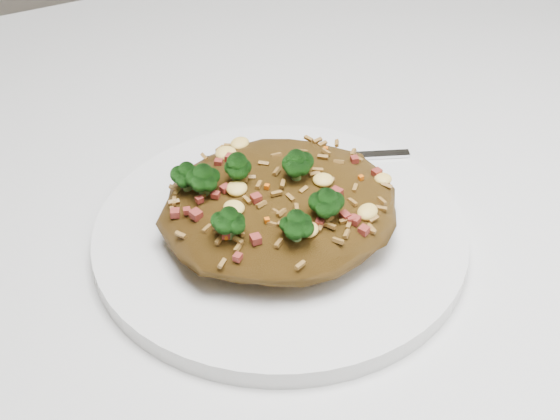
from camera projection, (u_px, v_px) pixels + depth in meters
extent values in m
cube|color=silver|center=(348.00, 177.00, 0.65)|extent=(1.20, 0.80, 0.04)
cylinder|color=olive|center=(508.00, 161.00, 1.31)|extent=(0.06, 0.06, 0.71)
cylinder|color=white|center=(280.00, 234.00, 0.55)|extent=(0.26, 0.26, 0.01)
ellipsoid|color=brown|center=(280.00, 206.00, 0.54)|extent=(0.17, 0.15, 0.04)
ellipsoid|color=#0A3306|center=(237.00, 167.00, 0.52)|extent=(0.02, 0.02, 0.02)
ellipsoid|color=#0A3306|center=(327.00, 203.00, 0.50)|extent=(0.02, 0.02, 0.02)
ellipsoid|color=#0A3306|center=(187.00, 175.00, 0.53)|extent=(0.02, 0.02, 0.02)
ellipsoid|color=#0A3306|center=(230.00, 221.00, 0.49)|extent=(0.02, 0.02, 0.02)
ellipsoid|color=#0A3306|center=(296.00, 224.00, 0.48)|extent=(0.02, 0.02, 0.02)
ellipsoid|color=#0A3306|center=(296.00, 163.00, 0.52)|extent=(0.02, 0.02, 0.02)
ellipsoid|color=#0A3306|center=(203.00, 178.00, 0.52)|extent=(0.02, 0.02, 0.02)
cube|color=silver|center=(367.00, 155.00, 0.61)|extent=(0.09, 0.04, 0.00)
cube|color=silver|center=(244.00, 162.00, 0.61)|extent=(0.04, 0.03, 0.00)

